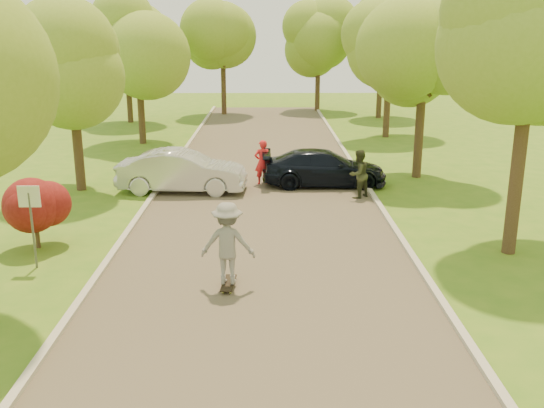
{
  "coord_description": "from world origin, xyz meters",
  "views": [
    {
      "loc": [
        0.16,
        -10.63,
        5.87
      ],
      "look_at": [
        0.29,
        5.37,
        1.3
      ],
      "focal_mm": 40.0,
      "sensor_mm": 36.0,
      "label": 1
    }
  ],
  "objects_px": {
    "dark_sedan": "(324,168)",
    "skateboarder": "(228,243)",
    "street_sign": "(30,209)",
    "person_olive": "(358,174)",
    "person_striped": "(262,162)",
    "longboard": "(229,283)",
    "silver_sedan": "(182,171)"
  },
  "relations": [
    {
      "from": "dark_sedan",
      "to": "skateboarder",
      "type": "relative_size",
      "value": 2.47
    },
    {
      "from": "street_sign",
      "to": "skateboarder",
      "type": "height_order",
      "value": "street_sign"
    },
    {
      "from": "street_sign",
      "to": "person_olive",
      "type": "height_order",
      "value": "street_sign"
    },
    {
      "from": "person_striped",
      "to": "dark_sedan",
      "type": "bearing_deg",
      "value": 159.23
    },
    {
      "from": "longboard",
      "to": "person_striped",
      "type": "relative_size",
      "value": 0.58
    },
    {
      "from": "skateboarder",
      "to": "person_olive",
      "type": "xyz_separation_m",
      "value": [
        4.24,
        8.03,
        -0.22
      ]
    },
    {
      "from": "silver_sedan",
      "to": "person_olive",
      "type": "height_order",
      "value": "person_olive"
    },
    {
      "from": "street_sign",
      "to": "person_olive",
      "type": "xyz_separation_m",
      "value": [
        9.27,
        6.72,
        -0.67
      ]
    },
    {
      "from": "silver_sedan",
      "to": "longboard",
      "type": "height_order",
      "value": "silver_sedan"
    },
    {
      "from": "street_sign",
      "to": "person_olive",
      "type": "distance_m",
      "value": 11.46
    },
    {
      "from": "dark_sedan",
      "to": "person_olive",
      "type": "relative_size",
      "value": 2.73
    },
    {
      "from": "street_sign",
      "to": "silver_sedan",
      "type": "relative_size",
      "value": 0.45
    },
    {
      "from": "street_sign",
      "to": "person_olive",
      "type": "bearing_deg",
      "value": 35.94
    },
    {
      "from": "skateboarder",
      "to": "person_striped",
      "type": "xyz_separation_m",
      "value": [
        0.74,
        10.14,
        -0.23
      ]
    },
    {
      "from": "skateboarder",
      "to": "street_sign",
      "type": "bearing_deg",
      "value": -10.64
    },
    {
      "from": "silver_sedan",
      "to": "dark_sedan",
      "type": "relative_size",
      "value": 0.99
    },
    {
      "from": "dark_sedan",
      "to": "longboard",
      "type": "distance_m",
      "value": 10.43
    },
    {
      "from": "silver_sedan",
      "to": "skateboarder",
      "type": "relative_size",
      "value": 2.43
    },
    {
      "from": "skateboarder",
      "to": "person_striped",
      "type": "distance_m",
      "value": 10.17
    },
    {
      "from": "street_sign",
      "to": "person_striped",
      "type": "distance_m",
      "value": 10.56
    },
    {
      "from": "dark_sedan",
      "to": "street_sign",
      "type": "bearing_deg",
      "value": 136.23
    },
    {
      "from": "silver_sedan",
      "to": "person_striped",
      "type": "distance_m",
      "value": 3.24
    },
    {
      "from": "silver_sedan",
      "to": "dark_sedan",
      "type": "xyz_separation_m",
      "value": [
        5.45,
        0.94,
        -0.09
      ]
    },
    {
      "from": "person_striped",
      "to": "street_sign",
      "type": "bearing_deg",
      "value": 41.19
    },
    {
      "from": "dark_sedan",
      "to": "longboard",
      "type": "height_order",
      "value": "dark_sedan"
    },
    {
      "from": "longboard",
      "to": "person_olive",
      "type": "bearing_deg",
      "value": -113.82
    },
    {
      "from": "skateboarder",
      "to": "person_olive",
      "type": "bearing_deg",
      "value": -113.82
    },
    {
      "from": "dark_sedan",
      "to": "skateboarder",
      "type": "height_order",
      "value": "skateboarder"
    },
    {
      "from": "silver_sedan",
      "to": "longboard",
      "type": "bearing_deg",
      "value": -162.39
    },
    {
      "from": "longboard",
      "to": "skateboarder",
      "type": "bearing_deg",
      "value": -59.45
    },
    {
      "from": "street_sign",
      "to": "person_striped",
      "type": "bearing_deg",
      "value": 56.84
    },
    {
      "from": "person_olive",
      "to": "silver_sedan",
      "type": "bearing_deg",
      "value": -48.4
    }
  ]
}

